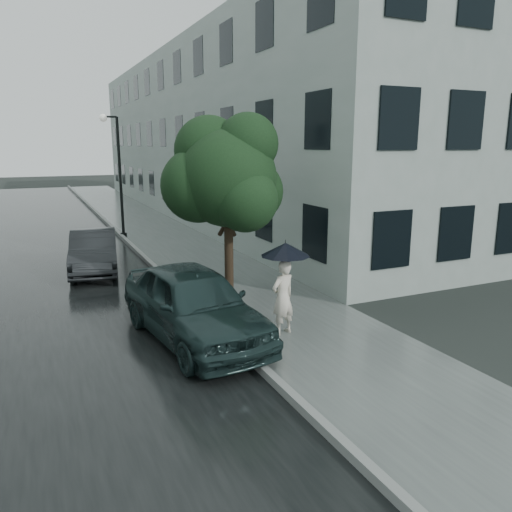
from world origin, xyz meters
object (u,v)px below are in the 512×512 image
pedestrian (283,297)px  street_tree (227,176)px  car_near (194,304)px  car_far (94,251)px  lamp_post (116,168)px

pedestrian → street_tree: bearing=-102.4°
car_near → car_far: (-1.16, 6.82, -0.12)m
pedestrian → car_far: size_ratio=0.41×
car_near → car_far: size_ratio=1.15×
lamp_post → car_far: size_ratio=1.31×
pedestrian → car_near: (-1.82, 0.48, -0.04)m
pedestrian → street_tree: 3.57m
lamp_post → pedestrian: bearing=-66.2°
pedestrian → lamp_post: 13.30m
lamp_post → car_far: 6.46m
street_tree → car_near: bearing=-126.5°
pedestrian → car_far: 7.89m
car_far → pedestrian: bearing=-59.8°
lamp_post → car_far: bearing=-88.5°
pedestrian → street_tree: size_ratio=0.34×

